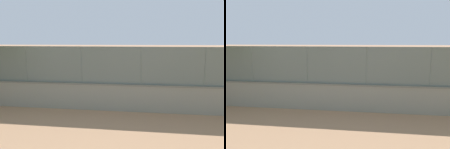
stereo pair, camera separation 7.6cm
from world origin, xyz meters
The scene contains 7 objects.
ground_plane centered at (0.00, 0.00, 0.00)m, with size 260.00×260.00×0.00m, color tan.
perimeter_wall centered at (-0.80, 10.11, 0.76)m, with size 23.25×1.28×1.51m.
fence_panel_on_wall centered at (-0.80, 10.11, 2.52)m, with size 22.84×0.91×2.02m.
player_foreground_swinging centered at (-5.28, -1.96, 1.01)m, with size 0.91×0.97×1.71m.
player_crossing_court centered at (-4.35, 3.58, 0.90)m, with size 0.70×1.03×1.54m.
sports_ball centered at (-6.35, -0.91, 0.09)m, with size 0.18×0.18×0.18m, color #3399D8.
courtside_bench centered at (-4.46, 8.88, 0.46)m, with size 1.61×0.44×0.87m.
Camera 2 is at (-5.31, 21.66, 3.90)m, focal length 34.30 mm.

